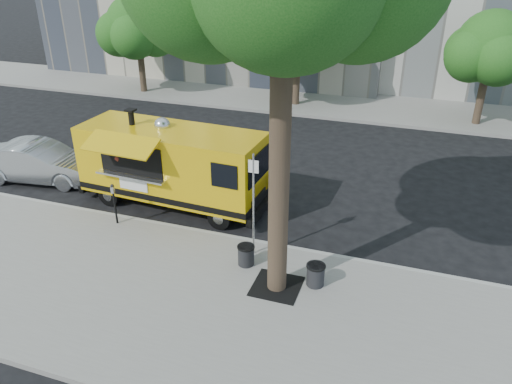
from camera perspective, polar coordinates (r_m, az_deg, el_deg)
ground at (r=15.88m, az=-3.73°, el=-3.45°), size 120.00×120.00×0.00m
sidewalk at (r=12.89m, az=-10.61°, el=-11.63°), size 60.00×6.00×0.15m
curb at (r=15.12m, az=-5.08°, el=-4.88°), size 60.00×0.14×0.16m
far_sidewalk at (r=27.82m, az=6.98°, el=10.10°), size 60.00×5.00×0.15m
tree_well at (r=12.87m, az=2.37°, el=-10.71°), size 1.20×1.20×0.02m
far_tree_a at (r=29.59m, az=-13.40°, el=17.96°), size 3.42×3.42×5.36m
far_tree_b at (r=26.44m, az=4.84°, el=17.69°), size 3.60×3.60×5.50m
far_tree_c at (r=25.51m, az=25.30°, el=14.74°), size 3.24×3.24×5.21m
sign_post at (r=13.23m, az=-0.29°, el=-0.84°), size 0.28×0.06×3.00m
parking_meter at (r=15.71m, az=-15.92°, el=-0.80°), size 0.11×0.11×1.33m
food_truck at (r=16.48m, az=-9.69°, el=3.14°), size 6.48×3.11×3.14m
sedan at (r=19.93m, az=-23.48°, el=3.14°), size 4.61×2.14×1.46m
trash_bin_left at (r=13.49m, az=-1.15°, el=-7.15°), size 0.48×0.48×0.57m
trash_bin_right at (r=12.83m, az=6.82°, el=-9.31°), size 0.49×0.49×0.59m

